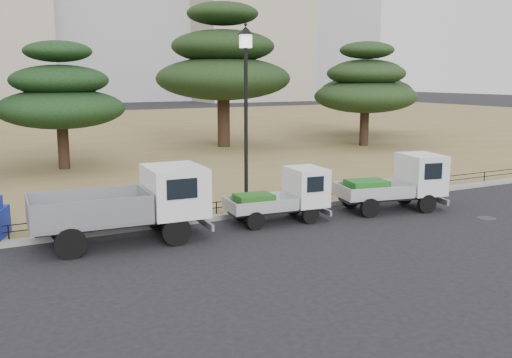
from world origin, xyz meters
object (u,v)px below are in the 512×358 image
truck_kei_rear (398,183)px  street_lamp (246,88)px  truck_large (131,202)px  truck_kei_front (284,196)px

truck_kei_rear → street_lamp: bearing=169.5°
truck_large → truck_kei_front: 4.76m
truck_large → truck_kei_rear: size_ratio=1.24×
truck_large → truck_kei_front: (4.75, -0.01, -0.29)m
truck_large → street_lamp: 5.28m
truck_large → truck_kei_rear: bearing=0.3°
truck_large → street_lamp: size_ratio=0.81×
truck_large → truck_kei_rear: truck_large is taller
truck_kei_rear → truck_large: bearing=-171.9°
truck_kei_front → truck_kei_rear: bearing=-1.2°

